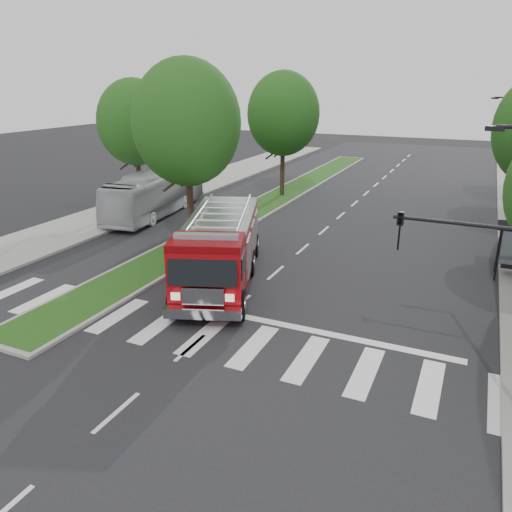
# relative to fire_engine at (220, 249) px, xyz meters

# --- Properties ---
(ground) EXTENTS (140.00, 140.00, 0.00)m
(ground) POSITION_rel_fire_engine_xyz_m (1.93, -1.88, -1.63)
(ground) COLOR black
(ground) RESTS_ON ground
(sidewalk_left) EXTENTS (5.00, 80.00, 0.15)m
(sidewalk_left) POSITION_rel_fire_engine_xyz_m (-12.57, 8.12, -1.55)
(sidewalk_left) COLOR gray
(sidewalk_left) RESTS_ON ground
(median) EXTENTS (3.00, 50.00, 0.15)m
(median) POSITION_rel_fire_engine_xyz_m (-4.07, 16.12, -1.55)
(median) COLOR gray
(median) RESTS_ON ground
(tree_median_near) EXTENTS (5.80, 5.80, 10.16)m
(tree_median_near) POSITION_rel_fire_engine_xyz_m (-4.07, 4.12, 5.18)
(tree_median_near) COLOR black
(tree_median_near) RESTS_ON ground
(tree_median_far) EXTENTS (5.60, 5.60, 9.72)m
(tree_median_far) POSITION_rel_fire_engine_xyz_m (-4.07, 18.12, 4.86)
(tree_median_far) COLOR black
(tree_median_far) RESTS_ON ground
(tree_left_mid) EXTENTS (5.20, 5.20, 9.16)m
(tree_left_mid) POSITION_rel_fire_engine_xyz_m (-12.07, 10.12, 4.53)
(tree_left_mid) COLOR black
(tree_left_mid) RESTS_ON ground
(fire_engine) EXTENTS (6.11, 10.20, 3.40)m
(fire_engine) POSITION_rel_fire_engine_xyz_m (0.00, 0.00, 0.00)
(fire_engine) COLOR #680508
(fire_engine) RESTS_ON ground
(city_bus) EXTENTS (3.90, 11.10, 3.03)m
(city_bus) POSITION_rel_fire_engine_xyz_m (-10.07, 9.28, -0.12)
(city_bus) COLOR #B7B7BB
(city_bus) RESTS_ON ground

